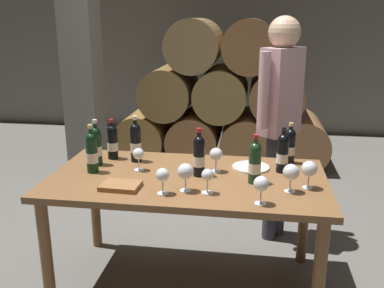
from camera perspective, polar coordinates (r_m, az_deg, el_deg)
name	(u,v)px	position (r m, az deg, el deg)	size (l,w,h in m)	color
ground_plane	(188,283)	(3.01, -0.59, -17.98)	(14.00, 14.00, 0.00)	#66635E
cellar_back_wall	(231,38)	(6.66, 5.23, 13.87)	(10.00, 0.24, 2.80)	slate
barrel_stack	(222,102)	(5.16, 3.96, 5.55)	(2.49, 0.90, 1.69)	olive
stone_pillar	(82,60)	(4.41, -14.44, 10.77)	(0.32, 0.32, 2.60)	slate
dining_table	(187,190)	(2.69, -0.63, -6.15)	(1.70, 0.90, 0.76)	brown
wine_bottle_0	(112,142)	(3.00, -10.53, 0.32)	(0.07, 0.07, 0.28)	black
wine_bottle_1	(96,146)	(2.89, -12.62, -0.20)	(0.07, 0.07, 0.31)	black
wine_bottle_2	(136,142)	(2.91, -7.49, 0.26)	(0.07, 0.07, 0.31)	black
wine_bottle_3	(283,153)	(2.75, 11.95, -1.15)	(0.07, 0.07, 0.29)	black
wine_bottle_4	(92,152)	(2.76, -13.17, -1.04)	(0.07, 0.07, 0.31)	black
wine_bottle_5	(255,162)	(2.54, 8.35, -2.41)	(0.07, 0.07, 0.30)	#19381E
wine_bottle_6	(199,155)	(2.62, 0.94, -1.53)	(0.07, 0.07, 0.30)	black
wine_bottle_7	(290,146)	(2.93, 12.86, -0.21)	(0.07, 0.07, 0.28)	black
wine_glass_0	(185,172)	(2.40, -0.87, -3.73)	(0.09, 0.09, 0.16)	white
wine_glass_1	(216,155)	(2.70, 3.21, -1.47)	(0.08, 0.08, 0.16)	white
wine_glass_2	(138,155)	(2.74, -7.12, -1.41)	(0.07, 0.07, 0.15)	white
wine_glass_3	(309,169)	(2.52, 15.31, -3.26)	(0.09, 0.09, 0.16)	white
wine_glass_4	(163,176)	(2.37, -3.94, -4.24)	(0.08, 0.08, 0.15)	white
wine_glass_5	(261,185)	(2.26, 9.18, -5.34)	(0.08, 0.08, 0.16)	white
wine_glass_6	(208,176)	(2.37, 2.08, -4.29)	(0.07, 0.07, 0.14)	white
wine_glass_7	(291,173)	(2.45, 13.02, -3.73)	(0.09, 0.09, 0.16)	white
tasting_notebook	(121,186)	(2.51, -9.46, -5.51)	(0.22, 0.16, 0.03)	#936038
serving_plate	(251,167)	(2.81, 7.81, -3.08)	(0.24, 0.24, 0.01)	white
sommelier_presenting	(280,109)	(3.27, 11.61, 4.54)	(0.34, 0.41, 1.72)	#383842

